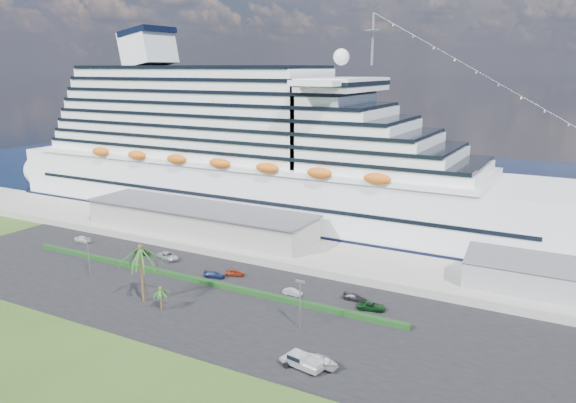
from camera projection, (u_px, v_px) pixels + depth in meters
The scene contains 22 objects.
ground at pixel (172, 322), 94.02m from camera, with size 420.00×420.00×0.00m, color #2A4617.
asphalt_lot at pixel (211, 298), 103.39m from camera, with size 140.00×38.00×0.12m, color black.
wharf at pixel (287, 250), 127.92m from camera, with size 240.00×20.00×1.80m, color gray.
water at pixel (406, 184), 204.88m from camera, with size 420.00×160.00×0.02m, color black.
cruise_ship at pixel (261, 160), 154.76m from camera, with size 191.00×38.00×54.00m.
terminal_building at pixel (199, 219), 138.64m from camera, with size 61.00×15.00×6.30m.
port_shed at pixel (535, 275), 102.82m from camera, with size 24.00×12.31×7.37m.
hedge at pixel (194, 279), 111.27m from camera, with size 88.00×1.10×0.90m, color black.
lamp_post_left at pixel (89, 252), 112.67m from camera, with size 1.60×0.35×8.27m.
lamp_post_right at pixel (300, 298), 90.26m from camera, with size 1.60×0.35×8.27m.
palm_tall at pixel (141, 254), 99.95m from camera, with size 8.82×8.82×11.13m.
palm_short at pixel (161, 291), 97.40m from camera, with size 3.53×3.53×4.56m.
parked_car_0 at pixel (83, 239), 136.05m from camera, with size 1.78×4.43×1.51m, color silver.
parked_car_1 at pixel (142, 252), 127.12m from camera, with size 1.34×3.83×1.26m, color black.
parked_car_2 at pixel (168, 256), 123.81m from camera, with size 2.63×5.70×1.58m, color #9EA1A7.
parked_car_3 at pixel (214, 275), 113.26m from camera, with size 1.74×4.29×1.25m, color #15234A.
parked_car_4 at pixel (235, 273), 114.17m from camera, with size 1.59×3.94×1.34m, color maroon.
parked_car_5 at pixel (293, 292), 104.56m from camera, with size 1.29×3.71×1.22m, color #A2A3A9.
parked_car_6 at pixel (372, 306), 98.17m from camera, with size 2.29×4.97×1.38m, color black.
parked_car_7 at pixel (355, 297), 102.16m from camera, with size 1.75×4.30×1.25m, color black.
pickup_truck at pixel (302, 361), 78.98m from camera, with size 6.41×3.19×2.16m.
boat_trailer at pixel (321, 361), 79.02m from camera, with size 6.02×4.12×1.70m.
Camera 1 is at (58.68, -66.72, 41.60)m, focal length 35.00 mm.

